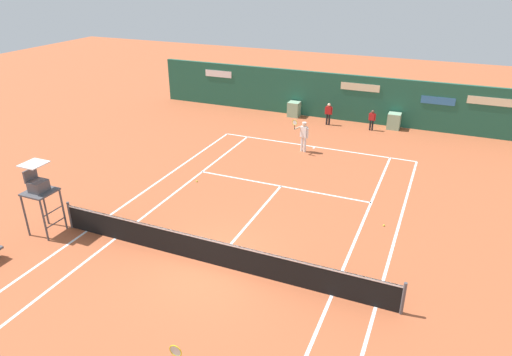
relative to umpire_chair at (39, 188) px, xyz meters
name	(u,v)px	position (x,y,z in m)	size (l,w,h in m)	color
ground_plane	(221,255)	(6.59, 1.17, -1.78)	(80.00, 80.00, 0.01)	#B25633
tennis_net	(213,251)	(6.59, 0.59, -1.28)	(12.10, 0.10, 1.07)	#4C4C51
sponsor_back_wall	(340,98)	(6.62, 17.56, -0.40)	(25.00, 1.02, 2.88)	#1E5642
umpire_chair	(39,188)	(0.00, 0.00, 0.00)	(1.00, 1.00, 2.76)	#47474C
player_on_baseline	(303,134)	(6.21, 11.36, -0.81)	(0.78, 0.67, 1.85)	white
ball_kid_right_post	(329,112)	(6.25, 16.23, -1.01)	(0.45, 0.19, 1.36)	black
ball_kid_left_post	(372,119)	(8.88, 16.23, -1.08)	(0.41, 0.18, 1.24)	black
tennis_ball_by_sideline	(384,225)	(11.38, 5.28, -1.75)	(0.07, 0.07, 0.07)	#CCE033
tennis_ball_near_service_line	(197,181)	(2.93, 5.91, -1.75)	(0.07, 0.07, 0.07)	#CCE033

